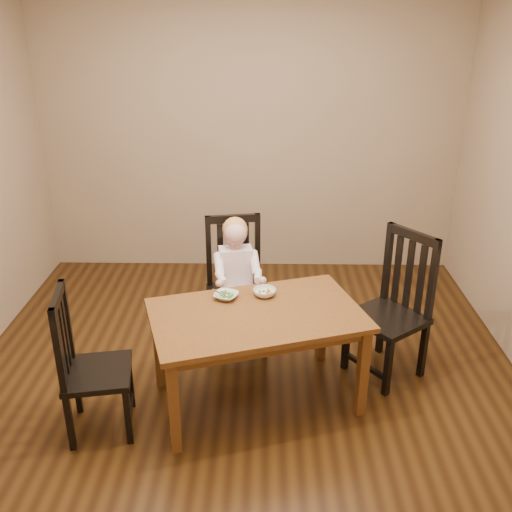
{
  "coord_description": "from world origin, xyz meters",
  "views": [
    {
      "loc": [
        0.14,
        -3.41,
        2.43
      ],
      "look_at": [
        0.08,
        0.25,
        0.85
      ],
      "focal_mm": 40.0,
      "sensor_mm": 36.0,
      "label": 1
    }
  ],
  "objects_px": {
    "chair_left": "(89,366)",
    "bowl_veg": "(265,292)",
    "toddler": "(236,272)",
    "chair_right": "(393,308)",
    "dining_table": "(257,323)",
    "bowl_peas": "(226,296)",
    "chair_child": "(236,286)"
  },
  "relations": [
    {
      "from": "chair_left",
      "to": "bowl_veg",
      "type": "relative_size",
      "value": 6.22
    },
    {
      "from": "chair_left",
      "to": "toddler",
      "type": "height_order",
      "value": "chair_left"
    },
    {
      "from": "chair_left",
      "to": "chair_right",
      "type": "distance_m",
      "value": 2.07
    },
    {
      "from": "chair_left",
      "to": "chair_right",
      "type": "xyz_separation_m",
      "value": [
        1.96,
        0.67,
        0.05
      ]
    },
    {
      "from": "chair_left",
      "to": "toddler",
      "type": "xyz_separation_m",
      "value": [
        0.85,
        0.99,
        0.17
      ]
    },
    {
      "from": "dining_table",
      "to": "chair_left",
      "type": "xyz_separation_m",
      "value": [
        -1.01,
        -0.31,
        -0.13
      ]
    },
    {
      "from": "chair_left",
      "to": "bowl_veg",
      "type": "xyz_separation_m",
      "value": [
        1.06,
        0.54,
        0.23
      ]
    },
    {
      "from": "chair_left",
      "to": "bowl_peas",
      "type": "xyz_separation_m",
      "value": [
        0.8,
        0.5,
        0.22
      ]
    },
    {
      "from": "bowl_peas",
      "to": "bowl_veg",
      "type": "height_order",
      "value": "bowl_veg"
    },
    {
      "from": "chair_left",
      "to": "bowl_peas",
      "type": "height_order",
      "value": "chair_left"
    },
    {
      "from": "toddler",
      "to": "chair_right",
      "type": "bearing_deg",
      "value": 154.07
    },
    {
      "from": "chair_child",
      "to": "chair_right",
      "type": "relative_size",
      "value": 0.96
    },
    {
      "from": "chair_child",
      "to": "bowl_veg",
      "type": "bearing_deg",
      "value": 104.25
    },
    {
      "from": "chair_right",
      "to": "bowl_veg",
      "type": "distance_m",
      "value": 0.93
    },
    {
      "from": "dining_table",
      "to": "chair_right",
      "type": "bearing_deg",
      "value": 20.8
    },
    {
      "from": "chair_child",
      "to": "bowl_veg",
      "type": "distance_m",
      "value": 0.59
    },
    {
      "from": "chair_child",
      "to": "chair_right",
      "type": "bearing_deg",
      "value": 151.84
    },
    {
      "from": "toddler",
      "to": "bowl_peas",
      "type": "distance_m",
      "value": 0.5
    },
    {
      "from": "bowl_peas",
      "to": "bowl_veg",
      "type": "distance_m",
      "value": 0.26
    },
    {
      "from": "chair_left",
      "to": "dining_table",
      "type": "bearing_deg",
      "value": 96.51
    },
    {
      "from": "chair_right",
      "to": "bowl_veg",
      "type": "xyz_separation_m",
      "value": [
        -0.9,
        -0.12,
        0.18
      ]
    },
    {
      "from": "toddler",
      "to": "chair_child",
      "type": "bearing_deg",
      "value": -90.0
    },
    {
      "from": "dining_table",
      "to": "toddler",
      "type": "relative_size",
      "value": 2.71
    },
    {
      "from": "dining_table",
      "to": "bowl_peas",
      "type": "bearing_deg",
      "value": 137.13
    },
    {
      "from": "dining_table",
      "to": "chair_child",
      "type": "distance_m",
      "value": 0.77
    },
    {
      "from": "dining_table",
      "to": "toddler",
      "type": "height_order",
      "value": "toddler"
    },
    {
      "from": "bowl_veg",
      "to": "toddler",
      "type": "bearing_deg",
      "value": 115.29
    },
    {
      "from": "chair_child",
      "to": "bowl_peas",
      "type": "bearing_deg",
      "value": 76.86
    },
    {
      "from": "bowl_veg",
      "to": "chair_right",
      "type": "bearing_deg",
      "value": 7.86
    },
    {
      "from": "dining_table",
      "to": "bowl_veg",
      "type": "xyz_separation_m",
      "value": [
        0.05,
        0.24,
        0.1
      ]
    },
    {
      "from": "chair_child",
      "to": "dining_table",
      "type": "bearing_deg",
      "value": 93.54
    },
    {
      "from": "dining_table",
      "to": "chair_child",
      "type": "height_order",
      "value": "chair_child"
    }
  ]
}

